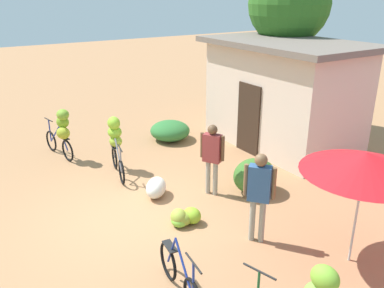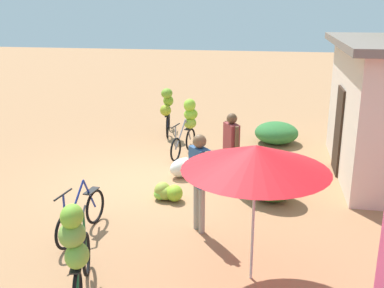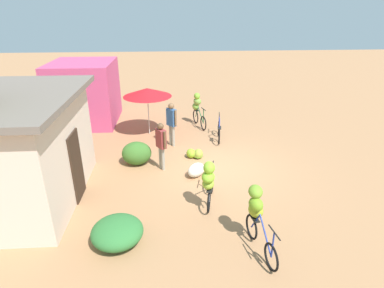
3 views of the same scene
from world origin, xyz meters
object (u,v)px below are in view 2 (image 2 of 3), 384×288
(bicycle_by_shop, at_px, (76,247))
(produce_sack, at_px, (183,167))
(market_umbrella, at_px, (256,158))
(banana_pile_on_ground, at_px, (166,192))
(person_vendor, at_px, (199,173))
(bicycle_center_loaded, at_px, (81,216))
(person_bystander, at_px, (231,143))
(bicycle_leftmost, at_px, (167,107))
(bicycle_near_pile, at_px, (188,121))

(bicycle_by_shop, bearing_deg, produce_sack, 174.84)
(market_umbrella, distance_m, bicycle_by_shop, 2.61)
(banana_pile_on_ground, relative_size, person_vendor, 0.40)
(bicycle_center_loaded, height_order, banana_pile_on_ground, bicycle_center_loaded)
(banana_pile_on_ground, relative_size, person_bystander, 0.42)
(bicycle_leftmost, distance_m, produce_sack, 3.55)
(bicycle_leftmost, bearing_deg, bicycle_by_shop, 4.72)
(bicycle_center_loaded, height_order, bicycle_by_shop, bicycle_by_shop)
(bicycle_near_pile, bearing_deg, bicycle_leftmost, -148.85)
(produce_sack, bearing_deg, person_vendor, 16.84)
(bicycle_by_shop, relative_size, person_vendor, 0.90)
(bicycle_center_loaded, relative_size, person_bystander, 0.94)
(bicycle_leftmost, relative_size, bicycle_by_shop, 1.02)
(bicycle_center_loaded, height_order, person_vendor, person_vendor)
(market_umbrella, distance_m, bicycle_center_loaded, 3.41)
(bicycle_by_shop, bearing_deg, banana_pile_on_ground, 174.49)
(market_umbrella, bearing_deg, bicycle_center_loaded, -105.69)
(banana_pile_on_ground, bearing_deg, person_vendor, 36.02)
(person_vendor, bearing_deg, banana_pile_on_ground, -143.98)
(bicycle_leftmost, relative_size, banana_pile_on_ground, 2.31)
(banana_pile_on_ground, height_order, person_bystander, person_bystander)
(bicycle_by_shop, bearing_deg, person_bystander, 159.99)
(bicycle_near_pile, bearing_deg, banana_pile_on_ground, 1.81)
(bicycle_center_loaded, height_order, produce_sack, bicycle_center_loaded)
(banana_pile_on_ground, bearing_deg, bicycle_near_pile, -178.19)
(bicycle_near_pile, distance_m, banana_pile_on_ground, 3.20)
(produce_sack, distance_m, person_vendor, 2.80)
(market_umbrella, relative_size, person_vendor, 1.15)
(bicycle_leftmost, xyz_separation_m, produce_sack, (3.30, 1.12, -0.65))
(bicycle_by_shop, height_order, person_vendor, person_vendor)
(bicycle_by_shop, distance_m, person_bystander, 4.62)
(bicycle_center_loaded, bearing_deg, bicycle_by_shop, 22.03)
(market_umbrella, bearing_deg, bicycle_leftmost, -158.23)
(bicycle_near_pile, relative_size, banana_pile_on_ground, 2.24)
(bicycle_center_loaded, bearing_deg, person_vendor, 104.40)
(person_vendor, distance_m, person_bystander, 2.01)
(produce_sack, distance_m, person_bystander, 1.51)
(bicycle_by_shop, xyz_separation_m, produce_sack, (-4.91, 0.44, -0.65))
(market_umbrella, distance_m, person_vendor, 1.82)
(bicycle_near_pile, xyz_separation_m, person_bystander, (2.35, 1.34, 0.17))
(banana_pile_on_ground, bearing_deg, bicycle_center_loaded, -32.74)
(bicycle_leftmost, xyz_separation_m, person_bystander, (3.88, 2.26, 0.16))
(bicycle_leftmost, relative_size, bicycle_center_loaded, 1.02)
(person_vendor, bearing_deg, bicycle_by_shop, -27.21)
(person_vendor, bearing_deg, person_bystander, 169.53)
(bicycle_leftmost, bearing_deg, bicycle_center_loaded, -0.67)
(bicycle_by_shop, bearing_deg, market_umbrella, 115.24)
(bicycle_leftmost, height_order, person_vendor, person_vendor)
(bicycle_by_shop, height_order, banana_pile_on_ground, bicycle_by_shop)
(market_umbrella, height_order, person_bystander, market_umbrella)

